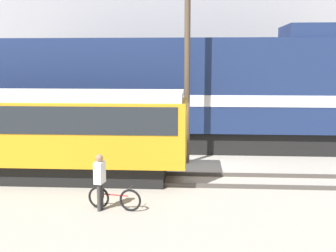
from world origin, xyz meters
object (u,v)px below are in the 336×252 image
freight_locomotive (173,93)px  streetcar (16,129)px  bicycle (114,199)px  person (100,177)px  utility_pole_left (187,48)px

freight_locomotive → streetcar: freight_locomotive is taller
streetcar → bicycle: 5.23m
person → utility_pole_left: 7.24m
streetcar → person: size_ratio=7.45×
streetcar → utility_pole_left: 7.17m
utility_pole_left → streetcar: bearing=-155.3°
bicycle → person: (-0.39, -0.07, 0.65)m
streetcar → person: 4.83m
freight_locomotive → utility_pole_left: 3.45m
person → utility_pole_left: utility_pole_left is taller
freight_locomotive → person: bearing=-100.6°
person → freight_locomotive: bearing=79.4°
bicycle → utility_pole_left: (1.92, 5.71, 4.35)m
freight_locomotive → streetcar: bearing=-133.8°
freight_locomotive → streetcar: (-5.27, -5.49, -0.91)m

